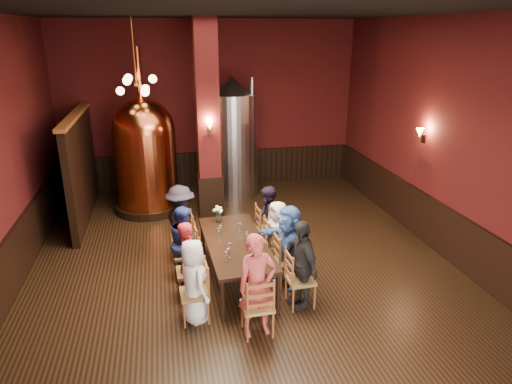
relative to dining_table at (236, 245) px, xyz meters
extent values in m
plane|color=black|center=(0.21, 0.37, -0.69)|extent=(10.00, 10.00, 0.00)
plane|color=black|center=(0.21, 0.37, 3.81)|extent=(10.00, 10.00, 0.00)
cube|color=#49110F|center=(0.21, 5.37, 1.56)|extent=(8.00, 0.02, 4.50)
cube|color=#49110F|center=(0.21, -4.63, 1.56)|extent=(8.00, 0.02, 4.50)
cube|color=#49110F|center=(4.21, 0.37, 1.56)|extent=(0.02, 10.00, 4.50)
cube|color=black|center=(4.17, 0.37, -0.19)|extent=(0.08, 9.90, 1.00)
cube|color=black|center=(0.21, 5.33, -0.19)|extent=(7.90, 0.08, 1.00)
cube|color=black|center=(-3.75, 0.37, -0.19)|extent=(0.08, 9.90, 1.00)
cube|color=#49110F|center=(-0.09, 3.17, 1.56)|extent=(0.58, 0.58, 4.50)
cube|color=black|center=(-2.99, 3.57, 0.51)|extent=(0.22, 3.50, 2.40)
cube|color=black|center=(0.00, 0.00, 0.03)|extent=(1.08, 2.43, 0.06)
cylinder|color=black|center=(-0.40, -1.15, -0.34)|extent=(0.07, 0.07, 0.69)
cylinder|color=black|center=(0.48, -1.12, -0.34)|extent=(0.07, 0.07, 0.69)
cylinder|color=black|center=(-0.48, 1.12, -0.34)|extent=(0.07, 0.07, 0.69)
cylinder|color=black|center=(0.40, 1.15, -0.34)|extent=(0.07, 0.07, 0.69)
imported|color=white|center=(-0.81, -1.03, -0.02)|extent=(0.62, 0.75, 1.33)
imported|color=red|center=(-0.84, -0.36, -0.02)|extent=(0.33, 0.50, 1.34)
imported|color=navy|center=(-0.86, 0.30, -0.01)|extent=(0.39, 0.69, 1.36)
imported|color=black|center=(-0.88, 0.97, 0.07)|extent=(0.90, 1.12, 1.51)
imported|color=black|center=(0.88, -0.97, 0.05)|extent=(0.54, 0.92, 1.47)
imported|color=#385EA8|center=(0.86, -0.30, 0.04)|extent=(0.88, 1.42, 1.46)
imported|color=silver|center=(0.84, 0.36, -0.04)|extent=(0.59, 0.73, 1.29)
imported|color=black|center=(0.81, 1.03, -0.01)|extent=(0.42, 0.70, 1.35)
imported|color=#B43C3C|center=(0.05, -1.55, 0.10)|extent=(0.62, 0.45, 1.57)
cylinder|color=black|center=(-1.55, 3.79, -0.60)|extent=(1.64, 1.64, 0.18)
cylinder|color=#C1532C|center=(-1.55, 3.79, 0.41)|extent=(1.59, 1.59, 1.82)
sphere|color=#C1532C|center=(-1.55, 3.79, 1.32)|extent=(1.46, 1.46, 1.46)
cylinder|color=#C1532C|center=(-1.55, 3.79, 2.59)|extent=(0.15, 0.15, 1.19)
cylinder|color=#B2B2B7|center=(0.67, 4.48, 0.66)|extent=(1.51, 1.51, 2.70)
cone|color=#B2B2B7|center=(0.67, 4.48, 2.23)|extent=(1.30, 1.30, 0.43)
cylinder|color=#B2B2B7|center=(1.11, 4.05, 0.93)|extent=(0.09, 0.09, 3.03)
cylinder|color=white|center=(-0.18, 0.92, 0.15)|extent=(0.10, 0.10, 0.17)
camera|label=1|loc=(-1.12, -7.08, 3.54)|focal=32.00mm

